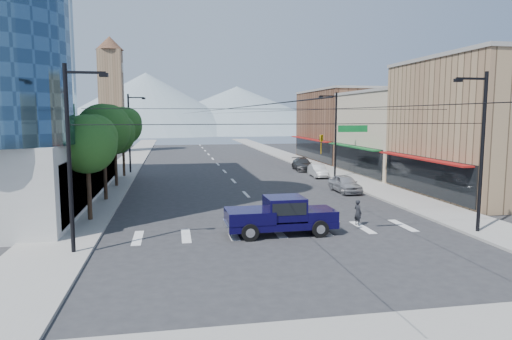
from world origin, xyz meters
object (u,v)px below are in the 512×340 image
object	(u,v)px
parked_car_near	(345,184)
parked_car_mid	(318,171)
parked_car_far	(303,164)
pickup_truck	(280,215)
pedestrian	(358,213)

from	to	relation	value
parked_car_near	parked_car_mid	size ratio (longest dim) A/B	1.08
parked_car_mid	parked_car_far	bearing A→B (deg)	93.02
pickup_truck	parked_car_near	size ratio (longest dim) A/B	1.43
pedestrian	parked_car_near	world-z (taller)	pedestrian
pickup_truck	pedestrian	xyz separation A→B (m)	(5.10, 1.13, -0.32)
parked_car_near	pickup_truck	bearing A→B (deg)	-126.16
pickup_truck	parked_car_mid	world-z (taller)	pickup_truck
pickup_truck	parked_car_far	size ratio (longest dim) A/B	1.27
pedestrian	parked_car_far	world-z (taller)	pedestrian
parked_car_mid	parked_car_far	distance (m)	6.02
parked_car_far	pickup_truck	bearing A→B (deg)	-104.62
pickup_truck	parked_car_mid	size ratio (longest dim) A/B	1.55
parked_car_far	parked_car_mid	bearing A→B (deg)	-86.24
parked_car_mid	parked_car_far	size ratio (longest dim) A/B	0.82
pedestrian	parked_car_near	bearing A→B (deg)	-36.06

